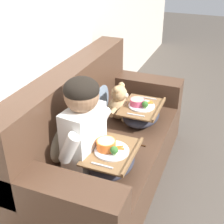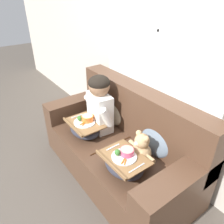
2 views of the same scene
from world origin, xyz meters
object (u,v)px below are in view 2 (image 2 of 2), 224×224
child_figure (100,101)px  lap_tray_teddy (124,163)px  throw_pillow_behind_teddy (157,138)px  teddy_bear (141,150)px  lap_tray_child (85,127)px  couch (121,146)px  throw_pillow_behind_child (114,109)px

child_figure → lap_tray_teddy: size_ratio=1.54×
throw_pillow_behind_teddy → teddy_bear: size_ratio=1.18×
lap_tray_child → teddy_bear: bearing=16.1°
child_figure → throw_pillow_behind_teddy: bearing=16.4°
child_figure → lap_tray_teddy: (0.68, -0.20, -0.27)m
couch → lap_tray_child: (-0.34, -0.24, 0.15)m
throw_pillow_behind_teddy → lap_tray_child: 0.80m
child_figure → teddy_bear: bearing=-0.3°
couch → teddy_bear: size_ratio=5.25×
throw_pillow_behind_teddy → child_figure: size_ratio=0.63×
throw_pillow_behind_teddy → teddy_bear: throw_pillow_behind_teddy is taller
child_figure → couch: bearing=6.9°
throw_pillow_behind_teddy → child_figure: 0.73m
throw_pillow_behind_teddy → lap_tray_teddy: (-0.00, -0.40, -0.10)m
throw_pillow_behind_child → teddy_bear: (0.68, -0.20, -0.05)m
couch → teddy_bear: bearing=-7.4°
couch → child_figure: 0.54m
couch → child_figure: (-0.34, -0.04, 0.42)m
couch → throw_pillow_behind_teddy: 0.45m
couch → lap_tray_teddy: (0.34, -0.24, 0.15)m
child_figure → teddy_bear: (0.68, -0.00, -0.22)m
child_figure → lap_tray_child: (-0.00, -0.20, -0.27)m
throw_pillow_behind_child → couch: bearing=-25.2°
lap_tray_teddy → throw_pillow_behind_teddy: bearing=89.9°
couch → throw_pillow_behind_child: 0.45m
throw_pillow_behind_child → lap_tray_teddy: (0.68, -0.40, -0.10)m
lap_tray_teddy → child_figure: bearing=163.5°
couch → child_figure: size_ratio=2.80×
couch → lap_tray_teddy: bearing=-35.5°
child_figure → throw_pillow_behind_child: bearing=90.0°
throw_pillow_behind_teddy → lap_tray_teddy: throw_pillow_behind_teddy is taller
child_figure → lap_tray_child: child_figure is taller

